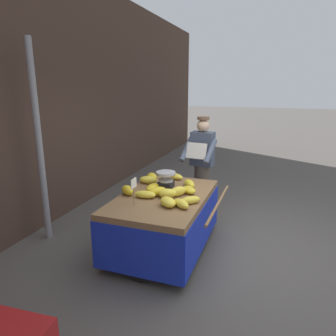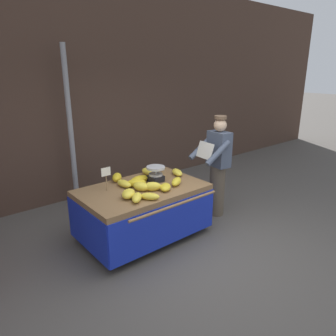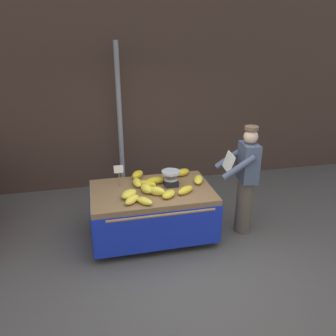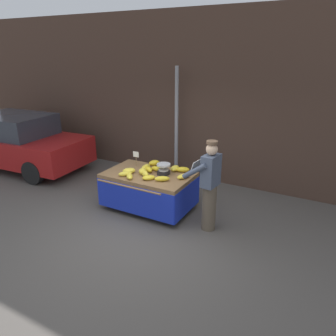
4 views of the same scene
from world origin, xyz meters
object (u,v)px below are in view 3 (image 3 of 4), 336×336
Objects in this scene: banana_cart at (152,202)px; banana_bunch_12 at (137,175)px; banana_bunch_0 at (156,180)px; banana_bunch_2 at (172,174)px; weighing_scale at (171,178)px; vendor_person at (246,181)px; banana_bunch_1 at (137,183)px; banana_bunch_7 at (147,184)px; banana_bunch_3 at (185,190)px; banana_bunch_5 at (198,180)px; banana_bunch_10 at (144,201)px; banana_bunch_6 at (147,189)px; street_pole at (120,121)px; banana_bunch_4 at (129,194)px; banana_bunch_9 at (157,191)px; banana_bunch_13 at (182,172)px; banana_bunch_8 at (132,200)px; price_sign at (119,171)px; banana_bunch_11 at (169,194)px.

banana_cart is 0.56m from banana_bunch_12.
banana_bunch_2 reaches higher than banana_bunch_0.
vendor_person reaches higher than weighing_scale.
banana_bunch_1 is 0.18m from banana_bunch_7.
banana_bunch_3 is 1.06× the size of banana_bunch_7.
weighing_scale is 0.25m from banana_bunch_0.
banana_bunch_12 is at bearing 157.39° from banana_bunch_5.
banana_bunch_1 reaches higher than banana_bunch_10.
vendor_person is at bearing -29.88° from banana_bunch_2.
banana_bunch_6 reaches higher than banana_bunch_2.
street_pole reaches higher than banana_bunch_0.
banana_bunch_7 is at bearing -178.52° from weighing_scale.
banana_bunch_0 is 0.60m from banana_bunch_4.
banana_bunch_6 is 0.56m from banana_bunch_12.
banana_bunch_13 is (0.54, 0.60, -0.01)m from banana_bunch_9.
banana_bunch_4 is 0.29m from banana_bunch_6.
banana_bunch_1 is at bearing 74.67° from banana_bunch_8.
banana_bunch_5 is 1.19× the size of banana_bunch_9.
banana_bunch_12 reaches higher than banana_bunch_13.
banana_bunch_2 is at bearing -175.23° from banana_bunch_13.
banana_bunch_8 is (-0.15, -0.54, 0.00)m from banana_bunch_1.
banana_bunch_10 is (-0.21, -0.23, -0.02)m from banana_bunch_9.
price_sign is 1.36× the size of banana_bunch_9.
banana_bunch_7 is at bearing -40.93° from banana_bunch_1.
banana_bunch_11 is 0.91× the size of banana_bunch_13.
banana_bunch_0 is 0.36m from banana_bunch_12.
banana_bunch_2 is 1.09× the size of banana_bunch_11.
banana_cart is at bearing -81.28° from street_pole.
banana_bunch_9 is at bearing -40.16° from price_sign.
banana_bunch_2 is 0.94× the size of banana_bunch_3.
weighing_scale is 0.43m from banana_bunch_6.
banana_bunch_7 is at bearing -138.58° from banana_bunch_0.
banana_bunch_10 is 0.38m from banana_bunch_11.
banana_bunch_8 is 0.99× the size of banana_bunch_13.
banana_bunch_8 is (-0.64, -0.43, -0.07)m from weighing_scale.
banana_bunch_6 is at bearing 20.35° from banana_bunch_4.
banana_bunch_8 reaches higher than banana_bunch_5.
street_pole is 1.84m from weighing_scale.
banana_bunch_12 reaches higher than banana_bunch_7.
banana_bunch_9 reaches higher than banana_bunch_1.
banana_bunch_9 is at bearing -179.44° from vendor_person.
banana_bunch_10 is at bearing -133.93° from weighing_scale.
banana_bunch_6 reaches higher than banana_bunch_10.
price_sign is at bearing -169.44° from banana_bunch_13.
banana_bunch_5 is at bearing 14.16° from banana_bunch_4.
vendor_person reaches higher than banana_bunch_12.
banana_bunch_6 is 0.84× the size of banana_bunch_7.
banana_bunch_6 is 0.94× the size of banana_bunch_12.
vendor_person is at bearing -12.12° from price_sign.
weighing_scale is 1.21× the size of banana_bunch_6.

